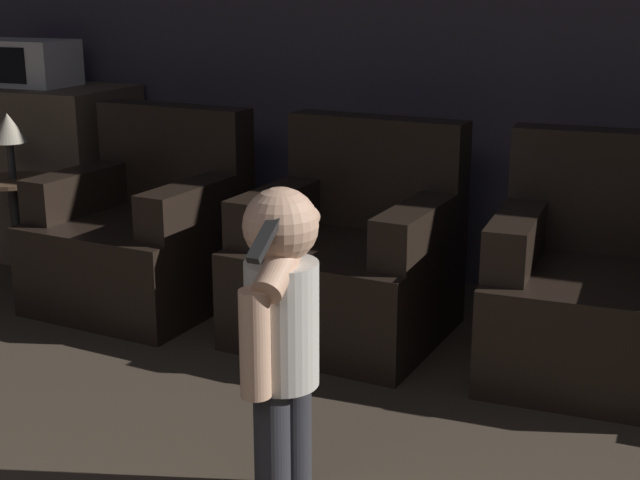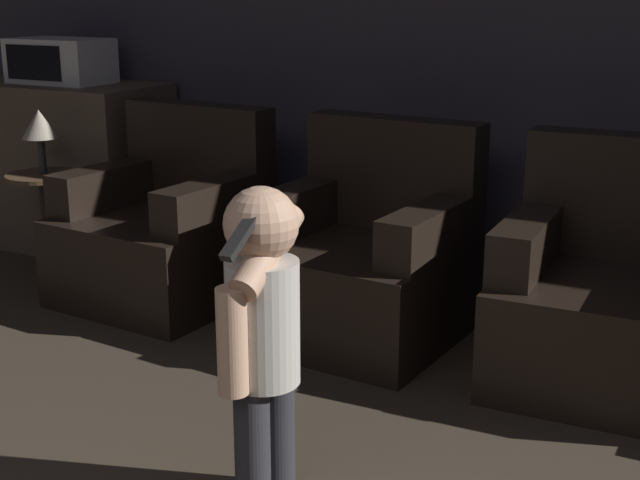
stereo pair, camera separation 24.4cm
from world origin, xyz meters
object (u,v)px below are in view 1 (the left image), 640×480
at_px(armchair_right, 601,292).
at_px(lamp, 8,129).
at_px(armchair_left, 145,236).
at_px(microwave, 23,63).
at_px(person_toddler, 281,325).
at_px(armchair_middle, 350,261).

bearing_deg(armchair_right, lamp, 179.56).
distance_m(armchair_left, microwave, 1.36).
xyz_separation_m(microwave, lamp, (0.33, -0.54, -0.26)).
height_order(person_toddler, lamp, person_toddler).
xyz_separation_m(person_toddler, microwave, (-2.36, 1.81, 0.50)).
bearing_deg(armchair_right, armchair_left, 178.45).
bearing_deg(armchair_right, microwave, 169.61).
height_order(armchair_middle, person_toddler, person_toddler).
distance_m(armchair_left, armchair_right, 2.06).
bearing_deg(lamp, microwave, 122.01).
bearing_deg(armchair_left, lamp, -170.58).
height_order(armchair_right, lamp, armchair_right).
bearing_deg(person_toddler, armchair_right, 159.75).
bearing_deg(microwave, lamp, -57.99).
bearing_deg(lamp, armchair_middle, 1.78).
distance_m(armchair_middle, armchair_right, 1.03).
bearing_deg(microwave, person_toddler, -37.44).
bearing_deg(person_toddler, lamp, -113.38).
distance_m(armchair_middle, lamp, 1.80).
height_order(person_toddler, microwave, microwave).
height_order(armchair_middle, microwave, microwave).
relative_size(armchair_left, armchair_middle, 1.00).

